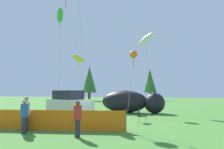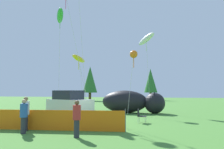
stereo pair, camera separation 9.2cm
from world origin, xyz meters
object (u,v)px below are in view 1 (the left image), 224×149
at_px(spectator_in_blue_shirt, 24,115).
at_px(spectator_in_black_shirt, 26,112).
at_px(folding_chair, 141,115).
at_px(parked_car, 69,104).
at_px(kite_green_fish, 60,16).
at_px(inflatable_cat, 131,103).
at_px(kite_orange_flower, 134,55).
at_px(kite_yellow_hero, 78,59).
at_px(spectator_in_white_shirt, 78,117).
at_px(kite_white_ghost, 146,39).

xyz_separation_m(spectator_in_blue_shirt, spectator_in_black_shirt, (-0.41, 0.72, 0.06)).
bearing_deg(folding_chair, parked_car, 166.95).
bearing_deg(spectator_in_blue_shirt, kite_green_fish, 107.12).
distance_m(folding_chair, spectator_in_blue_shirt, 7.49).
relative_size(inflatable_cat, kite_orange_flower, 1.04).
distance_m(folding_chair, kite_yellow_hero, 13.39).
relative_size(inflatable_cat, kite_yellow_hero, 0.97).
relative_size(parked_car, spectator_in_black_shirt, 2.32).
distance_m(parked_car, kite_yellow_hero, 8.94).
relative_size(folding_chair, inflatable_cat, 0.15).
relative_size(inflatable_cat, spectator_in_blue_shirt, 3.60).
bearing_deg(inflatable_cat, spectator_in_white_shirt, -92.14).
xyz_separation_m(parked_car, spectator_in_white_shirt, (3.73, -7.28, -0.13)).
bearing_deg(folding_chair, spectator_in_white_shirt, -109.80).
xyz_separation_m(inflatable_cat, spectator_in_blue_shirt, (-3.76, -11.81, -0.08)).
distance_m(inflatable_cat, spectator_in_black_shirt, 11.85).
height_order(folding_chair, kite_yellow_hero, kite_yellow_hero).
bearing_deg(kite_green_fish, spectator_in_blue_shirt, -72.88).
bearing_deg(kite_green_fish, parked_car, -45.45).
distance_m(spectator_in_black_shirt, kite_green_fish, 12.23).
xyz_separation_m(spectator_in_white_shirt, kite_white_ghost, (2.20, 13.39, 6.73)).
height_order(inflatable_cat, spectator_in_black_shirt, inflatable_cat).
relative_size(spectator_in_white_shirt, kite_white_ghost, 0.21).
bearing_deg(kite_green_fish, kite_white_ghost, 26.35).
bearing_deg(kite_white_ghost, folding_chair, -88.67).
xyz_separation_m(folding_chair, spectator_in_blue_shirt, (-5.38, -5.20, 0.41)).
bearing_deg(kite_yellow_hero, folding_chair, -47.46).
bearing_deg(parked_car, kite_yellow_hero, 129.13).
xyz_separation_m(kite_yellow_hero, kite_green_fish, (0.06, -5.01, 3.49)).
relative_size(parked_car, kite_white_ghost, 0.51).
distance_m(spectator_in_blue_shirt, kite_white_ghost, 15.67).
height_order(inflatable_cat, kite_white_ghost, kite_white_ghost).
bearing_deg(spectator_in_blue_shirt, spectator_in_black_shirt, 119.63).
bearing_deg(spectator_in_black_shirt, kite_white_ghost, 65.77).
bearing_deg(folding_chair, kite_green_fish, 157.98).
relative_size(parked_car, folding_chair, 4.53).
xyz_separation_m(kite_orange_flower, kite_white_ghost, (0.99, 2.67, 2.04)).
bearing_deg(kite_white_ghost, inflatable_cat, -136.31).
xyz_separation_m(folding_chair, kite_white_ghost, (-0.18, 7.97, 7.12)).
xyz_separation_m(folding_chair, spectator_in_white_shirt, (-2.38, -5.41, 0.40)).
distance_m(folding_chair, kite_white_ghost, 10.69).
height_order(parked_car, inflatable_cat, inflatable_cat).
bearing_deg(kite_orange_flower, kite_green_fish, -169.47).
bearing_deg(spectator_in_black_shirt, parked_car, 92.93).
distance_m(spectator_in_white_shirt, kite_orange_flower, 11.76).
bearing_deg(folding_chair, spectator_in_blue_shirt, -132.03).
bearing_deg(kite_orange_flower, spectator_in_blue_shirt, -111.80).
distance_m(parked_car, kite_orange_flower, 7.54).
bearing_deg(spectator_in_black_shirt, folding_chair, 37.73).
bearing_deg(spectator_in_black_shirt, inflatable_cat, 69.37).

